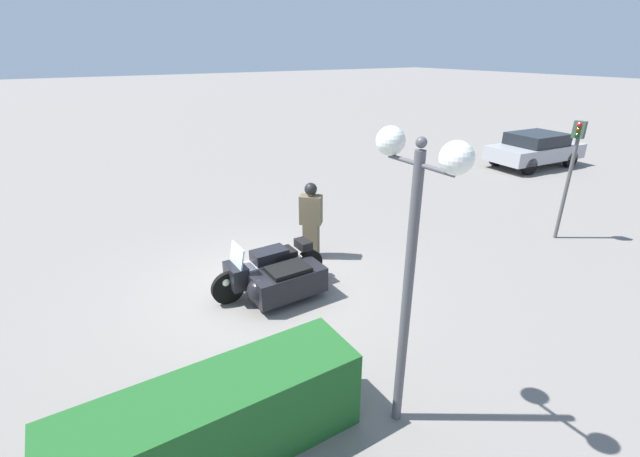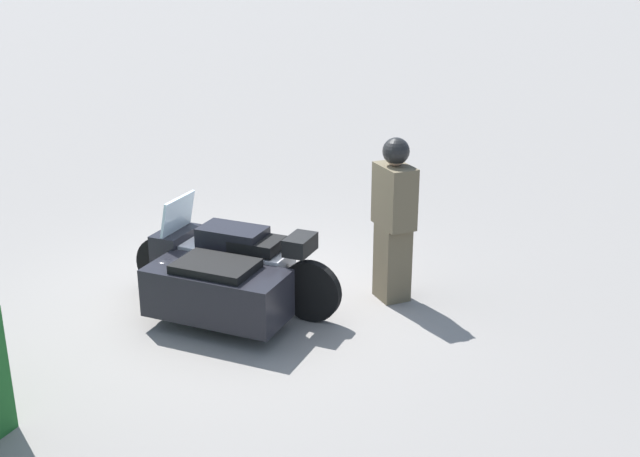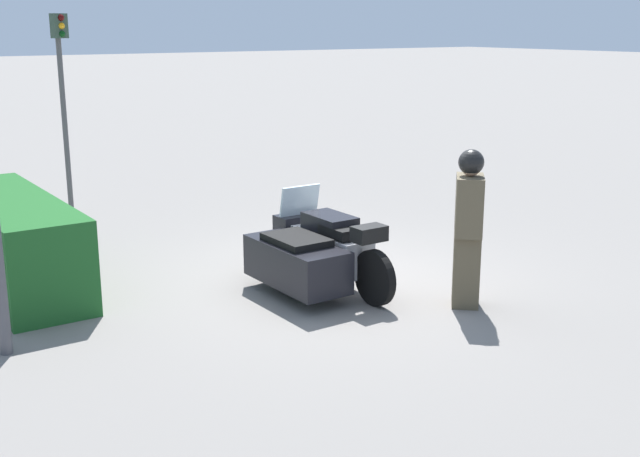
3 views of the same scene
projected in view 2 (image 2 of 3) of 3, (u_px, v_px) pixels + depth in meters
The scene contains 3 objects.
ground_plane at pixel (234, 298), 8.90m from camera, with size 160.00×160.00×0.00m, color slate.
police_motorcycle at pixel (217, 275), 8.33m from camera, with size 2.46×1.17×1.16m.
officer_rider at pixel (394, 216), 8.59m from camera, with size 0.57×0.56×1.82m.
Camera 2 is at (-4.15, 7.02, 3.78)m, focal length 45.00 mm.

